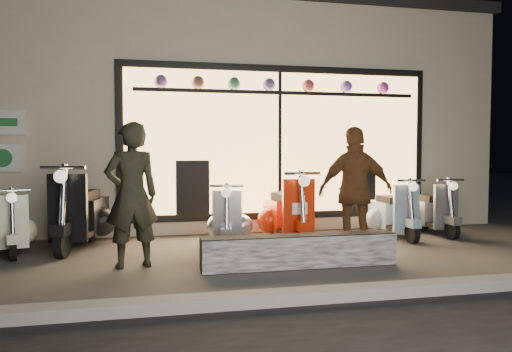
{
  "coord_description": "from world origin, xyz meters",
  "views": [
    {
      "loc": [
        -1.47,
        -6.37,
        1.42
      ],
      "look_at": [
        0.09,
        0.6,
        1.05
      ],
      "focal_mm": 35.0,
      "sensor_mm": 36.0,
      "label": 1
    }
  ],
  "objects": [
    {
      "name": "shop_building",
      "position": [
        0.0,
        4.98,
        2.1
      ],
      "size": [
        10.2,
        6.23,
        4.2
      ],
      "color": "beige",
      "rests_on": "ground"
    },
    {
      "name": "woman",
      "position": [
        1.3,
        -0.12,
        0.87
      ],
      "size": [
        1.05,
        0.51,
        1.74
      ],
      "primitive_type": "imported",
      "rotation": [
        0.0,
        0.0,
        3.05
      ],
      "color": "brown",
      "rests_on": "ground"
    },
    {
      "name": "scooter_black",
      "position": [
        -2.38,
        1.35,
        0.47
      ],
      "size": [
        0.73,
        1.64,
        1.16
      ],
      "rotation": [
        0.0,
        0.0,
        -0.2
      ],
      "color": "black",
      "rests_on": "ground"
    },
    {
      "name": "scooter_blue",
      "position": [
        2.5,
        1.14,
        0.38
      ],
      "size": [
        0.42,
        1.3,
        0.93
      ],
      "rotation": [
        0.0,
        0.0,
        0.0
      ],
      "color": "black",
      "rests_on": "ground"
    },
    {
      "name": "scooter_cream",
      "position": [
        -3.29,
        1.1,
        0.35
      ],
      "size": [
        0.59,
        1.24,
        0.88
      ],
      "rotation": [
        0.0,
        0.0,
        0.24
      ],
      "color": "black",
      "rests_on": "ground"
    },
    {
      "name": "kerb",
      "position": [
        0.0,
        -2.0,
        0.06
      ],
      "size": [
        40.0,
        0.25,
        0.12
      ],
      "primitive_type": "cube",
      "color": "slate",
      "rests_on": "ground"
    },
    {
      "name": "man",
      "position": [
        -1.63,
        -0.2,
        0.88
      ],
      "size": [
        0.72,
        0.56,
        1.76
      ],
      "primitive_type": "imported",
      "rotation": [
        0.0,
        0.0,
        3.37
      ],
      "color": "black",
      "rests_on": "ground"
    },
    {
      "name": "scooter_grey",
      "position": [
        3.3,
        1.3,
        0.37
      ],
      "size": [
        0.41,
        1.28,
        0.92
      ],
      "rotation": [
        0.0,
        0.0,
        -0.01
      ],
      "color": "black",
      "rests_on": "ground"
    },
    {
      "name": "graffiti_barrier",
      "position": [
        0.35,
        -0.65,
        0.2
      ],
      "size": [
        2.4,
        0.28,
        0.4
      ],
      "primitive_type": "cube",
      "color": "black",
      "rests_on": "ground"
    },
    {
      "name": "scooter_silver",
      "position": [
        -0.25,
        0.93,
        0.37
      ],
      "size": [
        0.59,
        1.28,
        0.91
      ],
      "rotation": [
        0.0,
        0.0,
        -0.22
      ],
      "color": "black",
      "rests_on": "ground"
    },
    {
      "name": "scooter_red",
      "position": [
        0.67,
        1.04,
        0.43
      ],
      "size": [
        0.51,
        1.49,
        1.07
      ],
      "rotation": [
        0.0,
        0.0,
        0.04
      ],
      "color": "black",
      "rests_on": "ground"
    },
    {
      "name": "ground",
      "position": [
        0.0,
        0.0,
        0.0
      ],
      "size": [
        40.0,
        40.0,
        0.0
      ],
      "primitive_type": "plane",
      "color": "#383533",
      "rests_on": "ground"
    }
  ]
}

